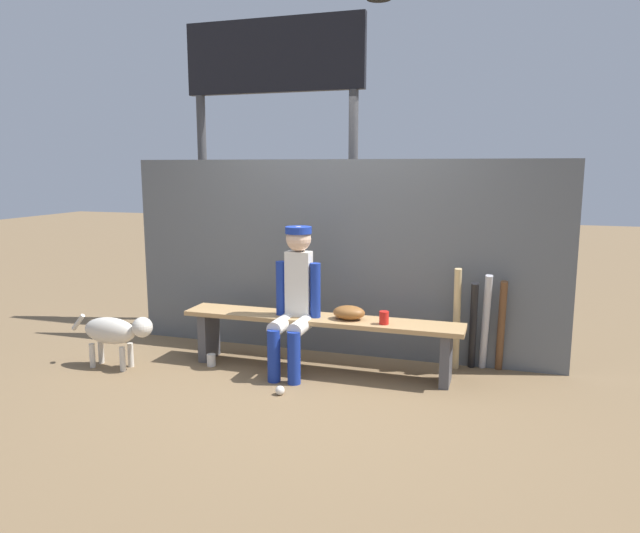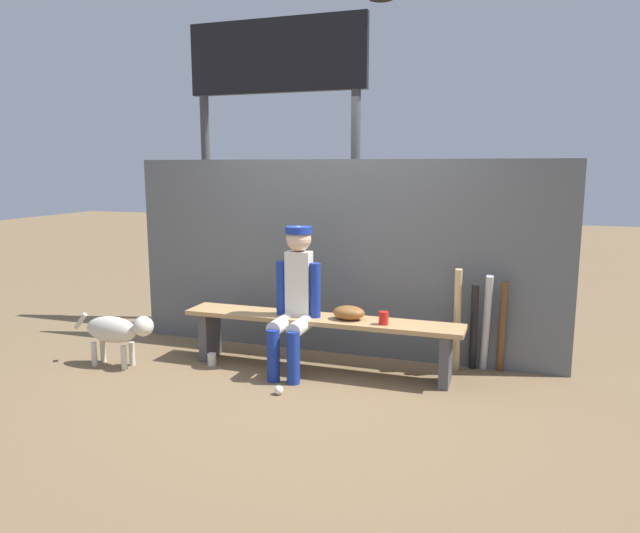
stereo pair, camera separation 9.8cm
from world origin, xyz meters
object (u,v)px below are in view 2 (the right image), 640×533
object	(u,v)px
bat_aluminum_black	(474,327)
baseball	(279,390)
baseball_glove	(349,313)
bat_aluminum_silver	(486,323)
scoreboard	(282,98)
cup_on_ground	(212,359)
player_seated	(295,295)
bat_wood_natural	(457,320)
bat_wood_dark	(502,327)
dugout_bench	(320,329)
dog	(117,330)
cup_on_bench	(384,318)

from	to	relation	value
bat_aluminum_black	baseball	size ratio (longest dim) A/B	11.20
baseball_glove	bat_aluminum_silver	bearing A→B (deg)	20.27
bat_aluminum_black	baseball	xyz separation A→B (m)	(-1.41, -1.04, -0.37)
scoreboard	cup_on_ground	bearing A→B (deg)	-94.51
cup_on_ground	scoreboard	distance (m)	2.87
player_seated	bat_aluminum_silver	bearing A→B (deg)	18.32
bat_wood_natural	bat_wood_dark	distance (m)	0.39
bat_aluminum_silver	scoreboard	bearing A→B (deg)	159.11
dugout_bench	player_seated	bearing A→B (deg)	-150.97
dugout_bench	bat_wood_dark	distance (m)	1.59
player_seated	dog	world-z (taller)	player_seated
cup_on_ground	scoreboard	size ratio (longest dim) A/B	0.03
bat_aluminum_silver	baseball	distance (m)	1.90
dugout_bench	bat_wood_natural	size ratio (longest dim) A/B	2.69
bat_aluminum_black	scoreboard	world-z (taller)	scoreboard
bat_wood_dark	scoreboard	size ratio (longest dim) A/B	0.23
player_seated	dog	distance (m)	1.66
dugout_bench	cup_on_bench	distance (m)	0.61
dugout_bench	scoreboard	distance (m)	2.63
dugout_bench	baseball_glove	bearing A→B (deg)	0.00
bat_aluminum_black	cup_on_bench	world-z (taller)	bat_aluminum_black
baseball_glove	cup_on_bench	size ratio (longest dim) A/B	2.55
bat_aluminum_silver	bat_wood_natural	bearing A→B (deg)	-169.61
player_seated	cup_on_bench	distance (m)	0.80
bat_aluminum_silver	dog	size ratio (longest dim) A/B	1.06
bat_aluminum_silver	scoreboard	size ratio (longest dim) A/B	0.25
baseball_glove	bat_aluminum_black	world-z (taller)	bat_aluminum_black
baseball_glove	scoreboard	distance (m)	2.60
player_seated	bat_wood_dark	xyz separation A→B (m)	(1.72, 0.56, -0.28)
cup_on_bench	dog	distance (m)	2.40
baseball	dog	size ratio (longest dim) A/B	0.09
dugout_bench	scoreboard	bearing A→B (deg)	124.11
dugout_bench	cup_on_ground	world-z (taller)	dugout_bench
baseball_glove	player_seated	bearing A→B (deg)	-166.66
bat_wood_natural	bat_aluminum_silver	bearing A→B (deg)	10.39
dugout_bench	dog	size ratio (longest dim) A/B	2.96
bat_wood_dark	cup_on_ground	distance (m)	2.61
bat_aluminum_black	dog	world-z (taller)	bat_aluminum_black
baseball_glove	cup_on_ground	world-z (taller)	baseball_glove
baseball	dog	xyz separation A→B (m)	(-1.64, 0.15, 0.30)
bat_aluminum_black	cup_on_bench	distance (m)	0.85
bat_wood_dark	cup_on_bench	xyz separation A→B (m)	(-0.94, -0.51, 0.13)
player_seated	scoreboard	distance (m)	2.38
dugout_bench	bat_aluminum_black	world-z (taller)	bat_aluminum_black
scoreboard	dugout_bench	bearing A→B (deg)	-55.89
bat_aluminum_black	cup_on_bench	size ratio (longest dim) A/B	7.53
bat_aluminum_silver	bat_wood_dark	distance (m)	0.14
bat_wood_natural	bat_aluminum_silver	distance (m)	0.25
bat_aluminum_silver	baseball	world-z (taller)	bat_aluminum_silver
bat_wood_dark	cup_on_bench	distance (m)	1.08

